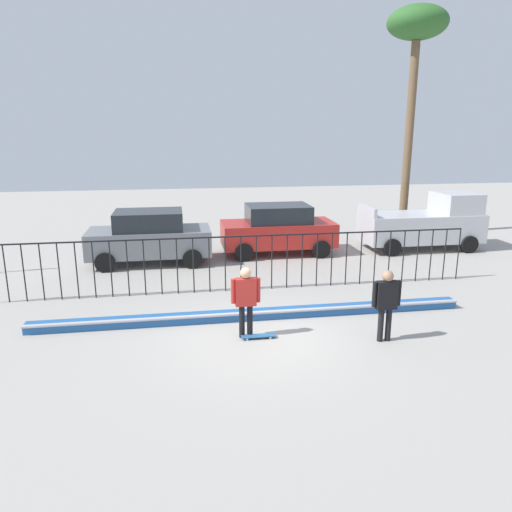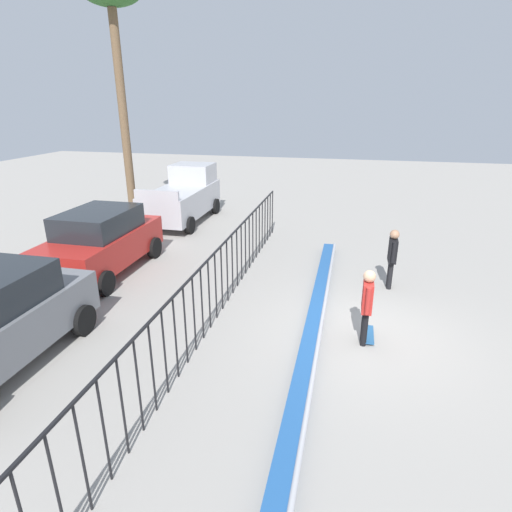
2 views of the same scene
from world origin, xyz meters
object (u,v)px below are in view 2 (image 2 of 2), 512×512
camera_operator (392,254)px  palm_tree_tall (111,2)px  parked_car_red (101,241)px  pickup_truck (184,196)px  skateboarder (367,301)px  skateboard (369,335)px

camera_operator → palm_tree_tall: palm_tree_tall is taller
parked_car_red → pickup_truck: 6.03m
pickup_truck → parked_car_red: bearing=174.7°
parked_car_red → palm_tree_tall: bearing=22.9°
skateboarder → pickup_truck: 11.22m
skateboard → skateboarder: bearing=175.1°
skateboard → palm_tree_tall: (8.37, 10.19, 8.36)m
skateboarder → skateboard: size_ratio=2.10×
skateboard → parked_car_red: parked_car_red is taller
skateboarder → pickup_truck: bearing=45.3°
camera_operator → pickup_truck: bearing=-98.8°
skateboarder → skateboard: bearing=-22.4°
skateboard → camera_operator: (2.81, -0.59, 0.94)m
palm_tree_tall → skateboard: bearing=-129.4°
parked_car_red → palm_tree_tall: size_ratio=0.45×
skateboard → pickup_truck: 11.16m
camera_operator → parked_car_red: 8.38m
skateboarder → camera_operator: size_ratio=1.00×
parked_car_red → skateboard: bearing=-103.2°
skateboarder → palm_tree_tall: 15.20m
palm_tree_tall → pickup_truck: bearing=-95.8°
parked_car_red → palm_tree_tall: palm_tree_tall is taller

